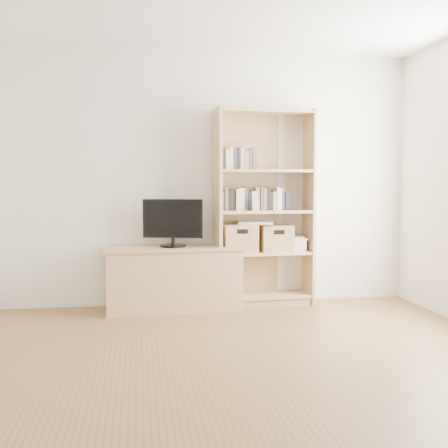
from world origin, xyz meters
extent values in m
cube|color=brown|center=(0.00, 0.00, 0.00)|extent=(4.50, 5.00, 0.01)
cube|color=white|center=(0.00, 2.50, 1.30)|extent=(4.50, 0.02, 2.60)
cube|color=tan|center=(-0.27, 2.25, 0.30)|extent=(1.35, 0.57, 0.61)
cube|color=tan|center=(0.67, 2.32, 1.01)|extent=(1.03, 0.42, 2.01)
cube|color=black|center=(-0.27, 2.25, 0.87)|extent=(0.59, 0.19, 0.47)
cube|color=brown|center=(0.67, 2.34, 1.09)|extent=(0.77, 0.22, 0.20)
cube|color=brown|center=(0.45, 2.33, 1.50)|extent=(0.37, 0.15, 0.19)
cube|color=white|center=(0.57, 2.20, 1.04)|extent=(0.06, 0.04, 0.10)
cube|color=#987344|center=(0.41, 2.30, 0.70)|extent=(0.37, 0.32, 0.28)
cube|color=#987344|center=(0.80, 2.32, 0.69)|extent=(0.34, 0.28, 0.27)
cube|color=white|center=(0.58, 2.31, 0.86)|extent=(0.39, 0.31, 0.03)
cube|color=beige|center=(1.02, 2.34, 0.62)|extent=(0.23, 0.30, 0.12)
camera|label=1|loc=(-0.60, -3.30, 1.29)|focal=45.00mm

